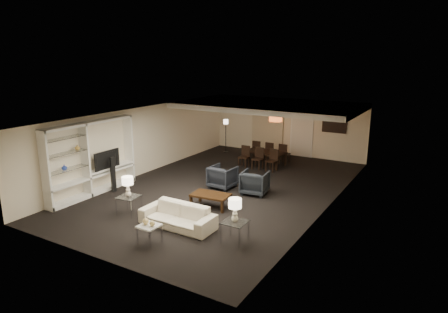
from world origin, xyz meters
The scene contains 35 objects.
floor centered at (0.00, 0.00, 0.00)m, with size 11.00×11.00×0.00m, color black.
ceiling centered at (0.00, 0.00, 2.50)m, with size 7.00×11.00×0.02m, color silver.
wall_back centered at (0.00, 5.50, 1.25)m, with size 7.00×0.02×2.50m, color beige.
wall_front centered at (0.00, -5.50, 1.25)m, with size 7.00×0.02×2.50m, color beige.
wall_left centered at (-3.50, 0.00, 1.25)m, with size 0.02×11.00×2.50m, color beige.
wall_right centered at (3.50, 0.00, 1.25)m, with size 0.02×11.00×2.50m, color beige.
ceiling_soffit centered at (0.00, 3.50, 2.40)m, with size 7.00×4.00×0.20m, color silver.
curtains centered at (-0.90, 5.42, 1.20)m, with size 1.50×0.12×2.40m, color beige.
door centered at (0.70, 5.47, 1.05)m, with size 0.90×0.05×2.10m, color silver.
painting centered at (2.10, 5.46, 1.55)m, with size 0.95×0.04×0.65m, color #142D38.
media_unit centered at (-3.31, -2.60, 1.18)m, with size 0.38×3.40×2.35m, color white, non-canonical shape.
pendant_light centered at (0.30, 3.50, 1.92)m, with size 0.52×0.52×0.24m, color #D8591E.
sofa centered at (0.52, -3.26, 0.30)m, with size 2.02×0.79×0.59m, color beige.
coffee_table centered at (0.52, -1.66, 0.20)m, with size 1.11×0.65×0.40m, color black, non-canonical shape.
armchair_left centered at (-0.08, 0.04, 0.38)m, with size 0.80×0.83×0.75m, color black.
armchair_right centered at (1.12, 0.04, 0.38)m, with size 0.80×0.83×0.75m, color black.
side_table_left centered at (-1.18, -3.26, 0.26)m, with size 0.55×0.55×0.52m, color silver, non-canonical shape.
side_table_right centered at (2.22, -3.26, 0.26)m, with size 0.55×0.55×0.52m, color white, non-canonical shape.
table_lamp_left centered at (-1.18, -3.26, 0.80)m, with size 0.31×0.31×0.57m, color #F0DFCB, non-canonical shape.
table_lamp_right centered at (2.22, -3.26, 0.80)m, with size 0.31×0.31×0.57m, color beige, non-canonical shape.
marble_table centered at (0.52, -4.36, 0.23)m, with size 0.46×0.46×0.46m, color silver, non-canonical shape.
gold_gourd_a centered at (0.42, -4.36, 0.54)m, with size 0.15×0.15×0.15m, color #DEBC75.
gold_gourd_b centered at (0.62, -4.36, 0.53)m, with size 0.13×0.13×0.13m, color #DEC475.
television centered at (-3.28, -2.10, 1.05)m, with size 0.13×1.03×0.59m, color black.
vase_blue centered at (-3.31, -3.63, 1.14)m, with size 0.16×0.16×0.17m, color #2944B4.
vase_amber centered at (-3.31, -3.10, 1.64)m, with size 0.15×0.15×0.16m, color gold.
floor_speaker centered at (-2.96, -2.09, 0.58)m, with size 0.13×0.13×1.16m, color black.
dining_table centered at (-0.06, 3.32, 0.28)m, with size 1.61×0.90×0.57m, color black.
chair_nl centered at (-0.66, 2.67, 0.42)m, with size 0.39×0.39×0.84m, color black, non-canonical shape.
chair_nm centered at (-0.06, 2.67, 0.42)m, with size 0.39×0.39×0.84m, color black, non-canonical shape.
chair_nr centered at (0.54, 2.67, 0.42)m, with size 0.39×0.39×0.84m, color black, non-canonical shape.
chair_fl centered at (-0.66, 3.97, 0.42)m, with size 0.39×0.39×0.84m, color black, non-canonical shape.
chair_fm centered at (-0.06, 3.97, 0.42)m, with size 0.39×0.39×0.84m, color black, non-canonical shape.
chair_fr centered at (0.54, 3.97, 0.42)m, with size 0.39×0.39×0.84m, color black, non-canonical shape.
floor_lamp centered at (-2.53, 4.44, 0.75)m, with size 0.22×0.22×1.51m, color black, non-canonical shape.
Camera 1 is at (6.46, -10.94, 4.36)m, focal length 32.00 mm.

